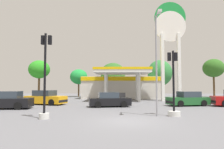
{
  "coord_description": "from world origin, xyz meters",
  "views": [
    {
      "loc": [
        -0.57,
        -11.76,
        1.98
      ],
      "look_at": [
        -1.18,
        10.61,
        3.29
      ],
      "focal_mm": 32.64,
      "sensor_mm": 36.0,
      "label": 1
    }
  ],
  "objects_px": {
    "car_1": "(188,99)",
    "traffic_signal_1": "(174,96)",
    "car_0": "(46,98)",
    "tree_2": "(113,74)",
    "station_pole_sign": "(170,37)",
    "tree_1": "(79,77)",
    "tree_0": "(39,70)",
    "traffic_signal_0": "(45,84)",
    "car_3": "(6,101)",
    "tree_3": "(160,73)",
    "corner_streetlamp": "(157,54)",
    "tree_4": "(213,68)",
    "car_2": "(109,100)"
  },
  "relations": [
    {
      "from": "car_3",
      "to": "corner_streetlamp",
      "type": "xyz_separation_m",
      "value": [
        12.46,
        -4.21,
        3.41
      ]
    },
    {
      "from": "car_1",
      "to": "tree_1",
      "type": "xyz_separation_m",
      "value": [
        -14.57,
        17.42,
        3.13
      ]
    },
    {
      "from": "station_pole_sign",
      "to": "tree_2",
      "type": "xyz_separation_m",
      "value": [
        -8.03,
        8.4,
        -4.54
      ]
    },
    {
      "from": "car_1",
      "to": "car_2",
      "type": "bearing_deg",
      "value": -171.16
    },
    {
      "from": "car_0",
      "to": "traffic_signal_0",
      "type": "xyz_separation_m",
      "value": [
        3.37,
        -9.64,
        1.4
      ]
    },
    {
      "from": "car_2",
      "to": "traffic_signal_0",
      "type": "relative_size",
      "value": 0.8
    },
    {
      "from": "car_0",
      "to": "car_1",
      "type": "xyz_separation_m",
      "value": [
        15.02,
        -0.98,
        -0.04
      ]
    },
    {
      "from": "tree_2",
      "to": "car_0",
      "type": "bearing_deg",
      "value": -116.82
    },
    {
      "from": "car_3",
      "to": "car_2",
      "type": "bearing_deg",
      "value": 12.87
    },
    {
      "from": "car_1",
      "to": "tree_4",
      "type": "relative_size",
      "value": 0.62
    },
    {
      "from": "traffic_signal_0",
      "to": "corner_streetlamp",
      "type": "relative_size",
      "value": 0.77
    },
    {
      "from": "car_3",
      "to": "tree_0",
      "type": "height_order",
      "value": "tree_0"
    },
    {
      "from": "car_2",
      "to": "tree_4",
      "type": "bearing_deg",
      "value": 44.12
    },
    {
      "from": "tree_1",
      "to": "tree_3",
      "type": "distance_m",
      "value": 15.26
    },
    {
      "from": "car_2",
      "to": "tree_2",
      "type": "relative_size",
      "value": 0.68
    },
    {
      "from": "station_pole_sign",
      "to": "corner_streetlamp",
      "type": "relative_size",
      "value": 1.99
    },
    {
      "from": "car_1",
      "to": "tree_0",
      "type": "height_order",
      "value": "tree_0"
    },
    {
      "from": "car_0",
      "to": "tree_2",
      "type": "distance_m",
      "value": 15.96
    },
    {
      "from": "station_pole_sign",
      "to": "tree_3",
      "type": "xyz_separation_m",
      "value": [
        0.63,
        10.18,
        -4.28
      ]
    },
    {
      "from": "car_2",
      "to": "tree_3",
      "type": "distance_m",
      "value": 20.24
    },
    {
      "from": "car_1",
      "to": "car_3",
      "type": "xyz_separation_m",
      "value": [
        -17.0,
        -3.3,
        0.04
      ]
    },
    {
      "from": "tree_2",
      "to": "tree_4",
      "type": "xyz_separation_m",
      "value": [
        18.47,
        1.75,
        1.13
      ]
    },
    {
      "from": "traffic_signal_0",
      "to": "tree_2",
      "type": "bearing_deg",
      "value": 81.17
    },
    {
      "from": "tree_3",
      "to": "station_pole_sign",
      "type": "bearing_deg",
      "value": -93.55
    },
    {
      "from": "traffic_signal_0",
      "to": "tree_1",
      "type": "height_order",
      "value": "traffic_signal_0"
    },
    {
      "from": "station_pole_sign",
      "to": "corner_streetlamp",
      "type": "height_order",
      "value": "station_pole_sign"
    },
    {
      "from": "traffic_signal_1",
      "to": "tree_1",
      "type": "height_order",
      "value": "tree_1"
    },
    {
      "from": "traffic_signal_1",
      "to": "tree_1",
      "type": "distance_m",
      "value": 27.22
    },
    {
      "from": "tree_1",
      "to": "tree_2",
      "type": "xyz_separation_m",
      "value": [
        6.57,
        -2.54,
        0.39
      ]
    },
    {
      "from": "tree_3",
      "to": "car_3",
      "type": "bearing_deg",
      "value": -131.48
    },
    {
      "from": "car_3",
      "to": "car_0",
      "type": "bearing_deg",
      "value": 65.27
    },
    {
      "from": "car_0",
      "to": "tree_1",
      "type": "bearing_deg",
      "value": 88.4
    },
    {
      "from": "station_pole_sign",
      "to": "corner_streetlamp",
      "type": "distance_m",
      "value": 15.43
    },
    {
      "from": "car_2",
      "to": "corner_streetlamp",
      "type": "xyz_separation_m",
      "value": [
        3.42,
        -6.28,
        3.47
      ]
    },
    {
      "from": "car_3",
      "to": "tree_3",
      "type": "distance_m",
      "value": 26.92
    },
    {
      "from": "station_pole_sign",
      "to": "tree_2",
      "type": "height_order",
      "value": "station_pole_sign"
    },
    {
      "from": "car_0",
      "to": "tree_0",
      "type": "xyz_separation_m",
      "value": [
        -6.27,
        14.1,
        4.3
      ]
    },
    {
      "from": "traffic_signal_0",
      "to": "car_0",
      "type": "bearing_deg",
      "value": 109.27
    },
    {
      "from": "station_pole_sign",
      "to": "traffic_signal_0",
      "type": "bearing_deg",
      "value": -127.64
    },
    {
      "from": "station_pole_sign",
      "to": "corner_streetlamp",
      "type": "bearing_deg",
      "value": -108.06
    },
    {
      "from": "traffic_signal_0",
      "to": "tree_0",
      "type": "height_order",
      "value": "tree_0"
    },
    {
      "from": "tree_4",
      "to": "traffic_signal_0",
      "type": "bearing_deg",
      "value": -131.17
    },
    {
      "from": "car_2",
      "to": "tree_1",
      "type": "relative_size",
      "value": 0.8
    },
    {
      "from": "car_3",
      "to": "tree_1",
      "type": "xyz_separation_m",
      "value": [
        2.43,
        20.73,
        3.09
      ]
    },
    {
      "from": "tree_3",
      "to": "corner_streetlamp",
      "type": "distance_m",
      "value": 24.74
    },
    {
      "from": "corner_streetlamp",
      "to": "station_pole_sign",
      "type": "bearing_deg",
      "value": 71.94
    },
    {
      "from": "car_1",
      "to": "traffic_signal_1",
      "type": "height_order",
      "value": "traffic_signal_1"
    },
    {
      "from": "tree_3",
      "to": "corner_streetlamp",
      "type": "relative_size",
      "value": 1.0
    },
    {
      "from": "tree_3",
      "to": "tree_4",
      "type": "relative_size",
      "value": 0.98
    },
    {
      "from": "car_3",
      "to": "tree_3",
      "type": "relative_size",
      "value": 0.66
    }
  ]
}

